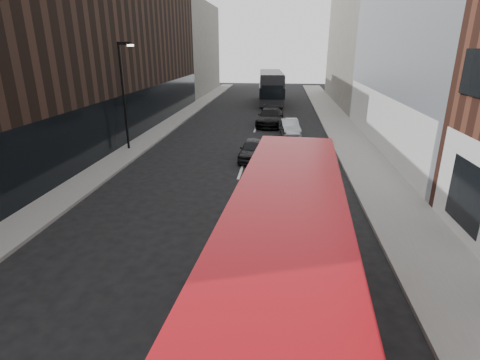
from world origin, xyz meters
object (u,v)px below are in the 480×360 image
(street_lamp, at_px, (124,89))
(grey_bus, at_px, (271,87))
(red_bus, at_px, (285,268))
(car_b, at_px, (289,127))
(car_c, at_px, (270,117))
(car_a, at_px, (253,149))

(street_lamp, relative_size, grey_bus, 0.57)
(red_bus, xyz_separation_m, grey_bus, (-1.63, 41.08, -0.18))
(car_b, xyz_separation_m, car_c, (-1.72, 3.72, 0.14))
(street_lamp, xyz_separation_m, car_b, (11.15, 6.19, -3.54))
(street_lamp, distance_m, red_bus, 20.37)
(street_lamp, height_order, red_bus, street_lamp)
(grey_bus, bearing_deg, car_a, -94.07)
(red_bus, distance_m, car_c, 27.24)
(red_bus, xyz_separation_m, car_c, (-1.22, 27.17, -1.51))
(street_lamp, relative_size, car_c, 1.31)
(street_lamp, height_order, car_a, street_lamp)
(red_bus, bearing_deg, grey_bus, 95.98)
(car_a, bearing_deg, grey_bus, 93.13)
(car_b, height_order, car_c, car_c)
(grey_bus, bearing_deg, car_b, -86.51)
(car_a, height_order, car_b, car_a)
(street_lamp, height_order, car_b, street_lamp)
(grey_bus, xyz_separation_m, car_c, (0.41, -13.91, -1.32))
(red_bus, relative_size, car_c, 1.93)
(street_lamp, relative_size, red_bus, 0.68)
(car_a, bearing_deg, car_c, 90.18)
(street_lamp, distance_m, car_b, 13.23)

